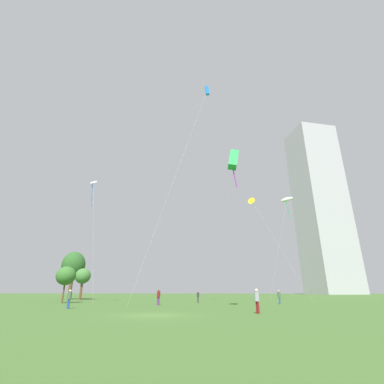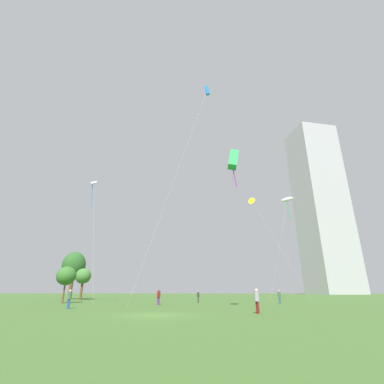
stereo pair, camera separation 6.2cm
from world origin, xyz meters
TOP-DOWN VIEW (x-y plane):
  - ground at (0.00, 0.00)m, footprint 280.00×280.00m
  - person_standing_0 at (1.98, 21.46)m, footprint 0.35×0.35m
  - person_standing_1 at (12.91, 17.84)m, footprint 0.38×0.38m
  - person_standing_2 at (7.74, 1.98)m, footprint 0.41×0.41m
  - person_standing_3 at (-10.00, 6.62)m, footprint 0.39×0.39m
  - person_standing_4 at (-2.52, 14.31)m, footprint 0.41×0.41m
  - kite_flying_0 at (6.79, 5.19)m, footprint 1.75×11.16m
  - kite_flying_1 at (-13.99, 16.91)m, footprint 3.66×2.92m
  - kite_flying_2 at (18.48, 28.67)m, footprint 5.89×1.48m
  - kite_flying_3 at (4.03, 12.19)m, footprint 9.27×3.65m
  - kite_flying_4 at (12.36, 30.74)m, footprint 8.56×5.01m
  - park_tree_0 at (-20.59, 31.33)m, footprint 2.86×2.86m
  - park_tree_1 at (-24.51, 34.73)m, footprint 4.62×4.62m
  - park_tree_2 at (-16.87, 18.12)m, footprint 2.70×2.70m
  - distant_highrise_0 at (57.58, 111.78)m, footprint 23.50×22.35m

SIDE VIEW (x-z plane):
  - ground at x=0.00m, z-range 0.00..0.00m
  - person_standing_0 at x=1.98m, z-range 0.12..1.72m
  - person_standing_1 at x=12.91m, z-range 0.13..1.86m
  - person_standing_3 at x=-10.00m, z-range 0.14..1.91m
  - person_standing_2 at x=7.74m, z-range 0.14..1.97m
  - person_standing_4 at x=-2.52m, z-range 0.14..1.98m
  - park_tree_2 at x=-16.87m, z-range 1.17..6.15m
  - park_tree_0 at x=-20.59m, z-range 1.36..7.05m
  - park_tree_1 at x=-24.51m, z-range 1.83..11.15m
  - kite_flying_0 at x=6.79m, z-range 6.78..22.92m
  - kite_flying_1 at x=-13.99m, z-range 7.78..25.84m
  - kite_flying_2 at x=18.48m, z-range 8.56..26.92m
  - kite_flying_4 at x=12.36m, z-range 8.63..27.56m
  - kite_flying_3 at x=4.03m, z-range 14.50..45.30m
  - distant_highrise_0 at x=57.58m, z-range 0.00..82.18m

